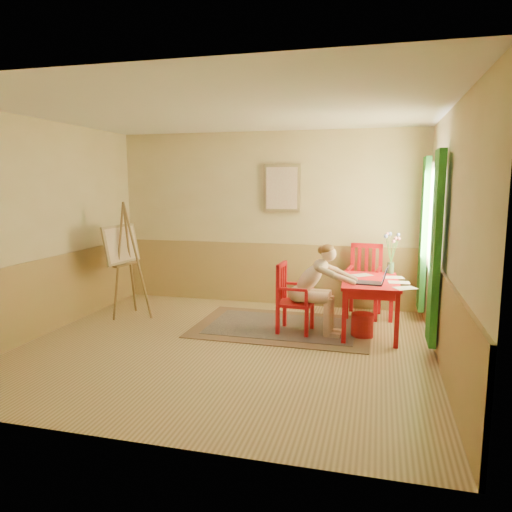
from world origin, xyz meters
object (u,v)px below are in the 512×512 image
(table, at_px, (370,286))
(easel, at_px, (123,249))
(chair_back, at_px, (364,280))
(laptop, at_px, (375,280))
(chair_left, at_px, (292,298))
(figure, at_px, (316,285))

(table, relative_size, easel, 0.71)
(chair_back, distance_m, laptop, 1.14)
(chair_back, height_order, easel, easel)
(chair_left, relative_size, easel, 0.55)
(easel, bearing_deg, table, 0.98)
(chair_back, bearing_deg, chair_left, -129.60)
(table, height_order, laptop, laptop)
(easel, bearing_deg, chair_back, 14.51)
(table, distance_m, chair_left, 1.05)
(easel, bearing_deg, figure, -4.08)
(chair_left, xyz_separation_m, figure, (0.31, -0.02, 0.20))
(table, xyz_separation_m, figure, (-0.69, -0.27, 0.04))
(table, xyz_separation_m, easel, (-3.58, -0.06, 0.39))
(chair_left, height_order, laptop, laptop)
(laptop, bearing_deg, figure, 179.92)
(chair_left, distance_m, chair_back, 1.42)
(figure, relative_size, easel, 0.70)
(figure, bearing_deg, chair_left, 176.90)
(chair_left, relative_size, laptop, 2.29)
(table, bearing_deg, chair_left, -165.95)
(table, xyz_separation_m, chair_back, (-0.10, 0.84, -0.09))
(chair_left, bearing_deg, figure, -3.10)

